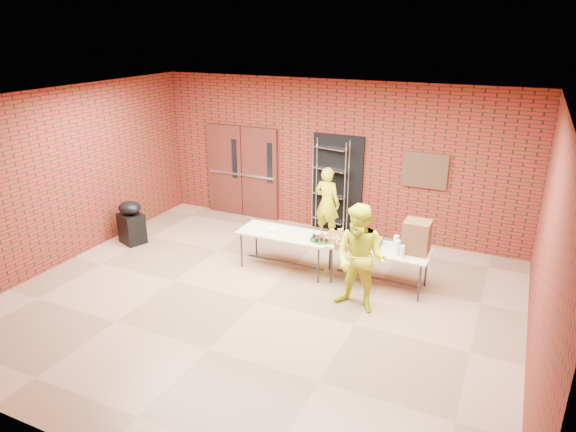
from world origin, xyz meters
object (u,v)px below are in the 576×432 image
Objects in this scene: table_left at (285,236)px; volunteer_man at (360,259)px; wire_rack at (330,187)px; covered_grill at (131,222)px; table_right at (380,251)px; volunteer_woman at (327,203)px; coffee_dispenser at (417,237)px.

volunteer_man is at bearing -26.51° from table_left.
wire_rack is 2.06m from table_left.
table_left is 1.92× the size of covered_grill.
covered_grill is at bearing -174.83° from table_right.
volunteer_woman is at bearing 129.96° from volunteer_man.
volunteer_man is at bearing -93.14° from table_right.
coffee_dispenser is at bearing 3.58° from table_left.
covered_grill is at bearing 36.76° from volunteer_woman.
table_right is 0.67m from coffee_dispenser.
table_right is at bearing 2.56° from table_left.
volunteer_woman is at bearing 135.51° from table_right.
table_left is 2.32m from coffee_dispenser.
volunteer_man is at bearing 14.95° from covered_grill.
table_right is at bearing 25.12° from covered_grill.
wire_rack is at bearing 54.78° from covered_grill.
table_right is (1.62, -1.94, -0.37)m from wire_rack.
covered_grill reaches higher than table_left.
wire_rack reaches higher than volunteer_man.
wire_rack is 1.18× the size of table_left.
table_left is 3.37m from covered_grill.
table_right is 1.12× the size of volunteer_woman.
coffee_dispenser is (0.58, 0.07, 0.33)m from table_right.
covered_grill is at bearing -177.22° from volunteer_man.
wire_rack reaches higher than table_left.
covered_grill is 4.02m from volunteer_woman.
wire_rack is at bearing -71.81° from volunteer_woman.
volunteer_woman reaches higher than table_right.
coffee_dispenser is 1.17m from volunteer_man.
coffee_dispenser is (2.29, 0.15, 0.33)m from table_left.
coffee_dispenser is at bearing 151.87° from volunteer_woman.
table_left is (-0.09, -2.03, -0.36)m from wire_rack.
table_right is at bearing -173.14° from coffee_dispenser.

